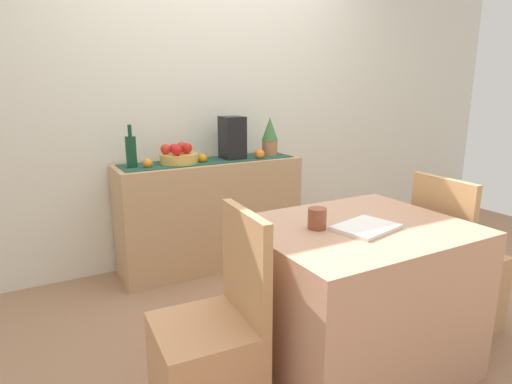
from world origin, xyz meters
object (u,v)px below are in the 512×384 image
object	(u,v)px
sideboard_console	(211,214)
chair_near_window	(210,363)
potted_plant	(270,136)
chair_by_corner	(454,283)
dining_table	(354,297)
wine_bottle	(131,151)
coffee_maker	(232,138)
open_book	(366,227)
coffee_cup	(317,218)
fruit_bowl	(179,158)

from	to	relation	value
sideboard_console	chair_near_window	size ratio (longest dim) A/B	1.55
potted_plant	chair_near_window	xyz separation A→B (m)	(-1.19, -1.51, -0.71)
chair_near_window	chair_by_corner	bearing A→B (deg)	0.06
potted_plant	dining_table	size ratio (longest dim) A/B	0.30
wine_bottle	coffee_maker	bearing A→B (deg)	0.00
sideboard_console	open_book	xyz separation A→B (m)	(0.09, -1.58, 0.34)
chair_by_corner	coffee_cup	bearing A→B (deg)	176.93
dining_table	chair_near_window	xyz separation A→B (m)	(-0.77, -0.00, -0.10)
coffee_maker	dining_table	world-z (taller)	coffee_maker
chair_near_window	dining_table	bearing A→B (deg)	0.08
fruit_bowl	chair_by_corner	bearing A→B (deg)	-53.84
dining_table	chair_by_corner	distance (m)	0.77
coffee_cup	wine_bottle	bearing A→B (deg)	108.02
sideboard_console	fruit_bowl	xyz separation A→B (m)	(-0.24, 0.00, 0.45)
sideboard_console	chair_near_window	world-z (taller)	chair_near_window
open_book	coffee_cup	world-z (taller)	coffee_cup
dining_table	chair_near_window	world-z (taller)	chair_near_window
fruit_bowl	dining_table	xyz separation A→B (m)	(0.34, -1.51, -0.49)
sideboard_console	open_book	distance (m)	1.62
dining_table	open_book	size ratio (longest dim) A/B	3.59
open_book	chair_near_window	world-z (taller)	chair_near_window
coffee_maker	chair_by_corner	bearing A→B (deg)	-65.96
fruit_bowl	dining_table	world-z (taller)	fruit_bowl
coffee_cup	sideboard_console	bearing A→B (deg)	86.15
chair_by_corner	coffee_maker	bearing A→B (deg)	114.04
fruit_bowl	potted_plant	xyz separation A→B (m)	(0.76, 0.00, 0.12)
wine_bottle	chair_by_corner	xyz separation A→B (m)	(1.44, -1.51, -0.67)
dining_table	open_book	world-z (taller)	open_book
wine_bottle	open_book	size ratio (longest dim) A/B	1.06
dining_table	sideboard_console	bearing A→B (deg)	93.86
fruit_bowl	chair_near_window	size ratio (longest dim) A/B	0.30
wine_bottle	open_book	bearing A→B (deg)	-67.19
coffee_maker	open_book	distance (m)	1.60
wine_bottle	coffee_cup	size ratio (longest dim) A/B	3.08
coffee_maker	dining_table	xyz separation A→B (m)	(-0.09, -1.51, -0.62)
dining_table	wine_bottle	bearing A→B (deg)	114.06
coffee_cup	chair_by_corner	xyz separation A→B (m)	(0.97, -0.05, -0.52)
wine_bottle	dining_table	bearing A→B (deg)	-65.94
open_book	wine_bottle	bearing A→B (deg)	99.62
sideboard_console	open_book	world-z (taller)	sideboard_console
coffee_maker	chair_near_window	world-z (taller)	coffee_maker
wine_bottle	chair_near_window	distance (m)	1.66
fruit_bowl	wine_bottle	xyz separation A→B (m)	(-0.34, -0.00, 0.08)
potted_plant	chair_by_corner	xyz separation A→B (m)	(0.34, -1.51, -0.71)
coffee_maker	potted_plant	distance (m)	0.33
chair_near_window	wine_bottle	bearing A→B (deg)	86.57
dining_table	open_book	distance (m)	0.38
dining_table	chair_by_corner	size ratio (longest dim) A/B	1.12
sideboard_console	fruit_bowl	distance (m)	0.51
potted_plant	open_book	bearing A→B (deg)	-105.50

